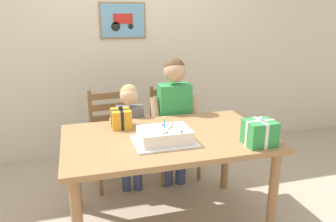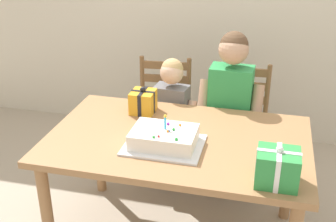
% 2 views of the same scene
% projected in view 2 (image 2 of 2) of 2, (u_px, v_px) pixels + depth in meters
% --- Properties ---
extents(dining_table, '(1.53, 0.95, 0.76)m').
position_uv_depth(dining_table, '(178.00, 151.00, 2.58)').
color(dining_table, '#9E7047').
rests_on(dining_table, ground).
extents(birthday_cake, '(0.44, 0.34, 0.19)m').
position_uv_depth(birthday_cake, '(164.00, 138.00, 2.42)').
color(birthday_cake, silver).
rests_on(birthday_cake, dining_table).
extents(gift_box_red_large, '(0.16, 0.17, 0.18)m').
position_uv_depth(gift_box_red_large, '(143.00, 102.00, 2.83)').
color(gift_box_red_large, gold).
rests_on(gift_box_red_large, dining_table).
extents(gift_box_beside_cake, '(0.21, 0.18, 0.21)m').
position_uv_depth(gift_box_beside_cake, '(277.00, 167.00, 2.08)').
color(gift_box_beside_cake, '#2D8E42').
rests_on(gift_box_beside_cake, dining_table).
extents(chair_left, '(0.46, 0.46, 0.92)m').
position_uv_depth(chair_left, '(163.00, 117.00, 3.45)').
color(chair_left, brown).
rests_on(chair_left, ground).
extents(chair_right, '(0.44, 0.44, 0.92)m').
position_uv_depth(chair_right, '(239.00, 125.00, 3.32)').
color(chair_right, brown).
rests_on(chair_right, ground).
extents(child_older, '(0.46, 0.26, 1.25)m').
position_uv_depth(child_older, '(230.00, 101.00, 3.01)').
color(child_older, '#38426B').
rests_on(child_older, ground).
extents(child_younger, '(0.39, 0.23, 1.03)m').
position_uv_depth(child_younger, '(171.00, 112.00, 3.16)').
color(child_younger, '#38426B').
rests_on(child_younger, ground).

